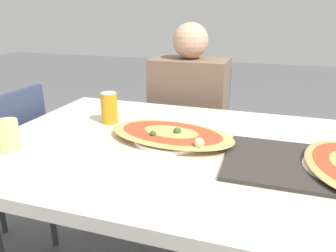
{
  "coord_description": "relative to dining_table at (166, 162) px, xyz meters",
  "views": [
    {
      "loc": [
        0.33,
        -0.99,
        1.2
      ],
      "look_at": [
        0.0,
        0.01,
        0.83
      ],
      "focal_mm": 35.0,
      "sensor_mm": 36.0,
      "label": 1
    }
  ],
  "objects": [
    {
      "name": "chair_side_left",
      "position": [
        -0.8,
        0.03,
        -0.19
      ],
      "size": [
        0.4,
        0.4,
        0.88
      ],
      "rotation": [
        0.0,
        0.0,
        1.57
      ],
      "color": "#2D3851",
      "rests_on": "ground_plane"
    },
    {
      "name": "drink_glass",
      "position": [
        -0.47,
        -0.21,
        0.12
      ],
      "size": [
        0.07,
        0.07,
        0.1
      ],
      "color": "#E0DB7F",
      "rests_on": "dining_table"
    },
    {
      "name": "serving_tray",
      "position": [
        0.45,
        -0.05,
        0.08
      ],
      "size": [
        0.46,
        0.32,
        0.01
      ],
      "color": "#332D28",
      "rests_on": "dining_table"
    },
    {
      "name": "chair_far_seated",
      "position": [
        -0.1,
        0.79,
        -0.19
      ],
      "size": [
        0.4,
        0.4,
        0.88
      ],
      "rotation": [
        0.0,
        0.0,
        3.14
      ],
      "color": "#2D3851",
      "rests_on": "ground_plane"
    },
    {
      "name": "soda_can",
      "position": [
        -0.28,
        0.14,
        0.14
      ],
      "size": [
        0.07,
        0.07,
        0.12
      ],
      "color": "orange",
      "rests_on": "dining_table"
    },
    {
      "name": "dining_table",
      "position": [
        0.0,
        0.0,
        0.0
      ],
      "size": [
        1.22,
        0.92,
        0.77
      ],
      "color": "beige",
      "rests_on": "ground_plane"
    },
    {
      "name": "person_seated",
      "position": [
        -0.1,
        0.67,
        -0.02
      ],
      "size": [
        0.4,
        0.28,
        1.14
      ],
      "rotation": [
        0.0,
        0.0,
        3.14
      ],
      "color": "#2D2D38",
      "rests_on": "ground_plane"
    },
    {
      "name": "pizza_main",
      "position": [
        0.01,
        0.03,
        0.09
      ],
      "size": [
        0.48,
        0.31,
        0.06
      ],
      "color": "white",
      "rests_on": "dining_table"
    }
  ]
}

